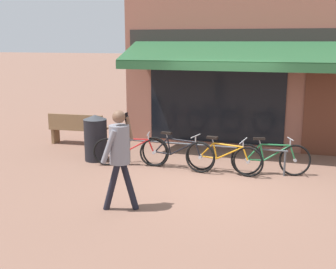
{
  "coord_description": "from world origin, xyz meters",
  "views": [
    {
      "loc": [
        1.62,
        -8.3,
        2.85
      ],
      "look_at": [
        -0.72,
        -0.63,
        1.05
      ],
      "focal_mm": 45.0,
      "sensor_mm": 36.0,
      "label": 1
    }
  ],
  "objects_px": {
    "bicycle_green": "(271,159)",
    "litter_bin": "(96,138)",
    "bicycle_black": "(177,153)",
    "bicycle_red": "(130,151)",
    "park_bench": "(78,128)",
    "pedestrian_adult": "(120,149)",
    "bicycle_orange": "(224,157)"
  },
  "relations": [
    {
      "from": "pedestrian_adult",
      "to": "park_bench",
      "type": "bearing_deg",
      "value": 131.28
    },
    {
      "from": "bicycle_black",
      "to": "pedestrian_adult",
      "type": "height_order",
      "value": "pedestrian_adult"
    },
    {
      "from": "bicycle_red",
      "to": "bicycle_orange",
      "type": "bearing_deg",
      "value": -12.35
    },
    {
      "from": "bicycle_red",
      "to": "litter_bin",
      "type": "height_order",
      "value": "litter_bin"
    },
    {
      "from": "bicycle_red",
      "to": "bicycle_black",
      "type": "distance_m",
      "value": 1.12
    },
    {
      "from": "park_bench",
      "to": "bicycle_green",
      "type": "bearing_deg",
      "value": -16.98
    },
    {
      "from": "bicycle_orange",
      "to": "litter_bin",
      "type": "xyz_separation_m",
      "value": [
        -3.13,
        0.15,
        0.2
      ]
    },
    {
      "from": "bicycle_green",
      "to": "litter_bin",
      "type": "xyz_separation_m",
      "value": [
        -4.12,
        -0.04,
        0.19
      ]
    },
    {
      "from": "litter_bin",
      "to": "bicycle_orange",
      "type": "bearing_deg",
      "value": -2.78
    },
    {
      "from": "bicycle_green",
      "to": "pedestrian_adult",
      "type": "distance_m",
      "value": 3.63
    },
    {
      "from": "bicycle_black",
      "to": "litter_bin",
      "type": "relative_size",
      "value": 1.61
    },
    {
      "from": "bicycle_black",
      "to": "litter_bin",
      "type": "height_order",
      "value": "litter_bin"
    },
    {
      "from": "bicycle_red",
      "to": "bicycle_black",
      "type": "relative_size",
      "value": 0.95
    },
    {
      "from": "pedestrian_adult",
      "to": "park_bench",
      "type": "relative_size",
      "value": 1.07
    },
    {
      "from": "bicycle_orange",
      "to": "litter_bin",
      "type": "height_order",
      "value": "litter_bin"
    },
    {
      "from": "bicycle_red",
      "to": "litter_bin",
      "type": "relative_size",
      "value": 1.53
    },
    {
      "from": "bicycle_red",
      "to": "bicycle_green",
      "type": "xyz_separation_m",
      "value": [
        3.15,
        0.24,
        0.02
      ]
    },
    {
      "from": "bicycle_red",
      "to": "bicycle_green",
      "type": "height_order",
      "value": "bicycle_green"
    },
    {
      "from": "bicycle_orange",
      "to": "park_bench",
      "type": "distance_m",
      "value": 4.56
    },
    {
      "from": "litter_bin",
      "to": "park_bench",
      "type": "xyz_separation_m",
      "value": [
        -1.19,
        1.28,
        -0.1
      ]
    },
    {
      "from": "bicycle_green",
      "to": "pedestrian_adult",
      "type": "relative_size",
      "value": 0.97
    },
    {
      "from": "pedestrian_adult",
      "to": "park_bench",
      "type": "xyz_separation_m",
      "value": [
        -2.98,
        3.93,
        -0.61
      ]
    },
    {
      "from": "bicycle_black",
      "to": "litter_bin",
      "type": "bearing_deg",
      "value": -175.24
    },
    {
      "from": "bicycle_green",
      "to": "bicycle_orange",
      "type": "bearing_deg",
      "value": 177.57
    },
    {
      "from": "bicycle_green",
      "to": "park_bench",
      "type": "distance_m",
      "value": 5.46
    },
    {
      "from": "pedestrian_adult",
      "to": "bicycle_green",
      "type": "bearing_deg",
      "value": 53.11
    },
    {
      "from": "bicycle_red",
      "to": "bicycle_black",
      "type": "xyz_separation_m",
      "value": [
        1.12,
        0.04,
        0.02
      ]
    },
    {
      "from": "bicycle_red",
      "to": "pedestrian_adult",
      "type": "distance_m",
      "value": 2.68
    },
    {
      "from": "bicycle_green",
      "to": "bicycle_red",
      "type": "bearing_deg",
      "value": 170.92
    },
    {
      "from": "park_bench",
      "to": "pedestrian_adult",
      "type": "bearing_deg",
      "value": -56.64
    },
    {
      "from": "bicycle_orange",
      "to": "pedestrian_adult",
      "type": "distance_m",
      "value": 2.92
    },
    {
      "from": "bicycle_black",
      "to": "pedestrian_adult",
      "type": "distance_m",
      "value": 2.6
    }
  ]
}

